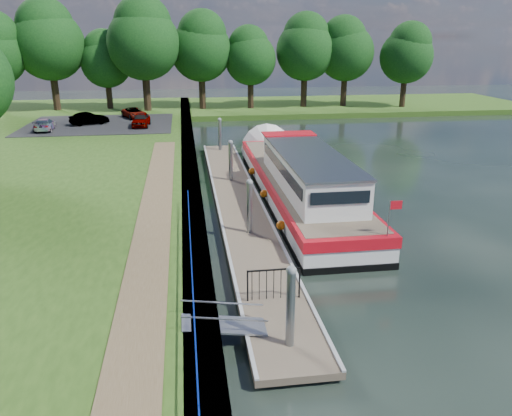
{
  "coord_description": "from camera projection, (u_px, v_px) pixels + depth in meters",
  "views": [
    {
      "loc": [
        -2.78,
        -12.81,
        8.99
      ],
      "look_at": [
        0.37,
        8.98,
        1.4
      ],
      "focal_mm": 35.0,
      "sensor_mm": 36.0,
      "label": 1
    }
  ],
  "objects": [
    {
      "name": "car_d",
      "position": [
        134.0,
        113.0,
        52.38
      ],
      "size": [
        3.21,
        4.27,
        1.08
      ],
      "primitive_type": "imported",
      "rotation": [
        0.0,
        0.0,
        0.42
      ],
      "color": "#999999",
      "rests_on": "carpark"
    },
    {
      "name": "mooring_piles",
      "position": [
        239.0,
        187.0,
        27.04
      ],
      "size": [
        0.3,
        27.3,
        3.55
      ],
      "color": "gray",
      "rests_on": "ground"
    },
    {
      "name": "blue_fence",
      "position": [
        192.0,
        270.0,
        17.3
      ],
      "size": [
        0.04,
        18.04,
        0.72
      ],
      "color": "#0C2DBF",
      "rests_on": "riverbank"
    },
    {
      "name": "ground",
      "position": [
        286.0,
        346.0,
        15.29
      ],
      "size": [
        160.0,
        160.0,
        0.0
      ],
      "primitive_type": "plane",
      "color": "black",
      "rests_on": "ground"
    },
    {
      "name": "car_c",
      "position": [
        45.0,
        124.0,
        45.49
      ],
      "size": [
        1.77,
        3.87,
        1.1
      ],
      "primitive_type": "imported",
      "rotation": [
        0.0,
        0.0,
        3.2
      ],
      "color": "#999999",
      "rests_on": "carpark"
    },
    {
      "name": "gate_panel",
      "position": [
        274.0,
        280.0,
        16.97
      ],
      "size": [
        1.85,
        0.05,
        1.15
      ],
      "color": "black",
      "rests_on": "ground"
    },
    {
      "name": "gangway",
      "position": [
        224.0,
        324.0,
        15.3
      ],
      "size": [
        2.58,
        1.0,
        0.92
      ],
      "color": "#A5A8AD",
      "rests_on": "ground"
    },
    {
      "name": "carpark",
      "position": [
        100.0,
        124.0,
        49.1
      ],
      "size": [
        14.0,
        12.0,
        0.06
      ],
      "primitive_type": "cube",
      "color": "black",
      "rests_on": "riverbank"
    },
    {
      "name": "footpath",
      "position": [
        152.0,
        233.0,
        21.92
      ],
      "size": [
        1.6,
        40.0,
        0.05
      ],
      "primitive_type": "cube",
      "color": "brown",
      "rests_on": "riverbank"
    },
    {
      "name": "pontoon",
      "position": [
        239.0,
        206.0,
        27.39
      ],
      "size": [
        2.5,
        30.0,
        0.56
      ],
      "color": "brown",
      "rests_on": "ground"
    },
    {
      "name": "bank_edge",
      "position": [
        191.0,
        193.0,
        28.85
      ],
      "size": [
        1.1,
        90.0,
        0.78
      ],
      "primitive_type": "cube",
      "color": "#473D2D",
      "rests_on": "ground"
    },
    {
      "name": "far_bank",
      "position": [
        297.0,
        106.0,
        65.47
      ],
      "size": [
        60.0,
        18.0,
        0.6
      ],
      "primitive_type": "cube",
      "color": "#2A4C15",
      "rests_on": "ground"
    },
    {
      "name": "car_a",
      "position": [
        141.0,
        120.0,
        47.54
      ],
      "size": [
        1.7,
        3.82,
        1.28
      ],
      "primitive_type": "imported",
      "rotation": [
        0.0,
        0.0,
        -0.05
      ],
      "color": "#999999",
      "rests_on": "carpark"
    },
    {
      "name": "horizon_trees",
      "position": [
        191.0,
        46.0,
        58.03
      ],
      "size": [
        54.38,
        10.03,
        12.87
      ],
      "color": "#332316",
      "rests_on": "ground"
    },
    {
      "name": "barge",
      "position": [
        296.0,
        178.0,
        29.39
      ],
      "size": [
        4.36,
        21.15,
        4.78
      ],
      "color": "black",
      "rests_on": "ground"
    },
    {
      "name": "car_b",
      "position": [
        89.0,
        118.0,
        48.51
      ],
      "size": [
        3.79,
        2.65,
        1.19
      ],
      "primitive_type": "imported",
      "rotation": [
        0.0,
        0.0,
        2.0
      ],
      "color": "#999999",
      "rests_on": "carpark"
    }
  ]
}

